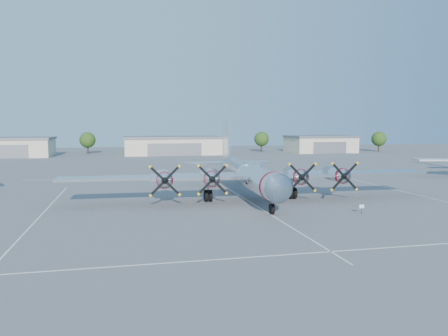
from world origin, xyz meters
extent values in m
plane|color=#5D5D60|center=(0.00, 0.00, 0.00)|extent=(260.00, 260.00, 0.00)
cube|color=silver|center=(-22.00, -5.00, 0.01)|extent=(0.15, 40.00, 0.01)
cube|color=silver|center=(0.00, -5.00, 0.01)|extent=(0.15, 40.00, 0.01)
cube|color=silver|center=(22.00, -5.00, 0.01)|extent=(0.15, 40.00, 0.01)
cube|color=silver|center=(0.00, -22.00, 0.01)|extent=(60.00, 0.15, 0.01)
cube|color=silver|center=(0.00, 25.00, 0.01)|extent=(60.00, 0.15, 0.01)
cube|color=#BCB395|center=(-45.00, 82.00, 2.40)|extent=(22.00, 14.00, 4.80)
cube|color=slate|center=(-45.00, 82.00, 5.10)|extent=(22.60, 14.60, 0.60)
cube|color=slate|center=(-45.00, 74.95, 1.80)|extent=(12.10, 0.20, 3.60)
cube|color=#BCB395|center=(0.00, 82.00, 2.40)|extent=(28.00, 14.00, 4.80)
cube|color=slate|center=(0.00, 82.00, 5.10)|extent=(28.60, 14.60, 0.60)
cube|color=slate|center=(0.00, 74.95, 1.80)|extent=(15.40, 0.20, 3.60)
cube|color=#BCB395|center=(48.00, 82.00, 2.40)|extent=(20.00, 14.00, 4.80)
cube|color=slate|center=(48.00, 82.00, 5.10)|extent=(20.60, 14.60, 0.60)
cube|color=slate|center=(48.00, 74.95, 1.80)|extent=(11.00, 0.20, 3.60)
cylinder|color=#382619|center=(-25.00, 90.00, 1.40)|extent=(0.50, 0.50, 2.80)
sphere|color=#204012|center=(-25.00, 90.00, 4.24)|extent=(4.80, 4.80, 4.80)
cylinder|color=#382619|center=(30.00, 88.00, 1.40)|extent=(0.50, 0.50, 2.80)
sphere|color=#204012|center=(30.00, 88.00, 4.24)|extent=(4.80, 4.80, 4.80)
cylinder|color=#382619|center=(68.00, 80.00, 1.40)|extent=(0.50, 0.50, 2.80)
sphere|color=#204012|center=(68.00, 80.00, 4.24)|extent=(4.80, 4.80, 4.80)
cylinder|color=black|center=(8.92, -10.74, 0.35)|extent=(0.05, 0.05, 0.70)
cube|color=white|center=(8.92, -10.74, 0.75)|extent=(0.48, 0.08, 0.35)
camera|label=1|loc=(-13.83, -49.27, 8.79)|focal=35.00mm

